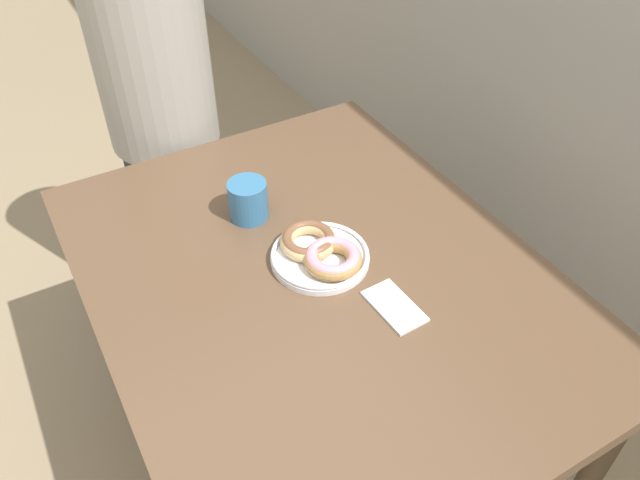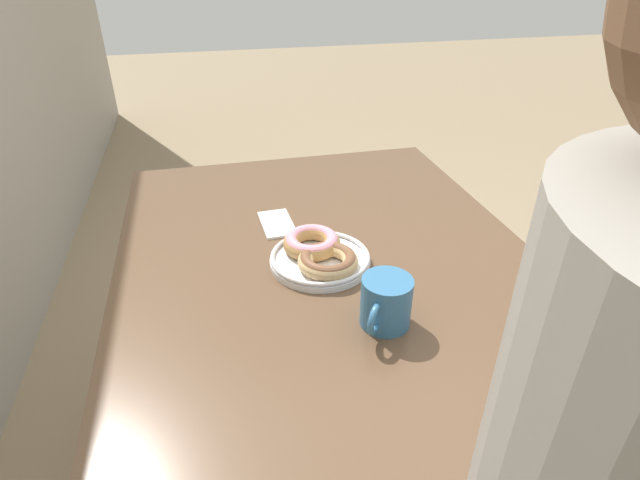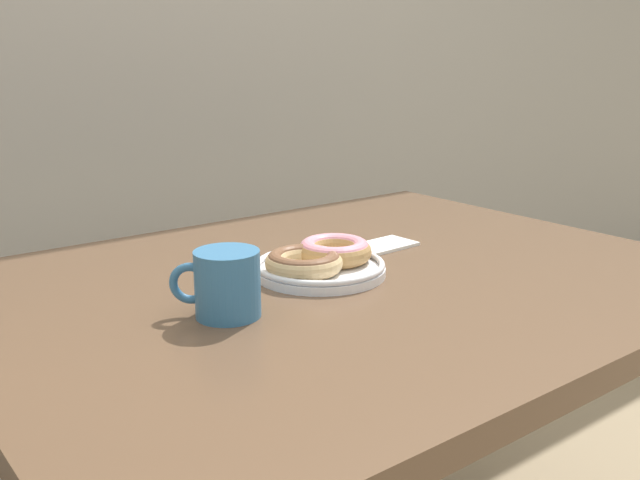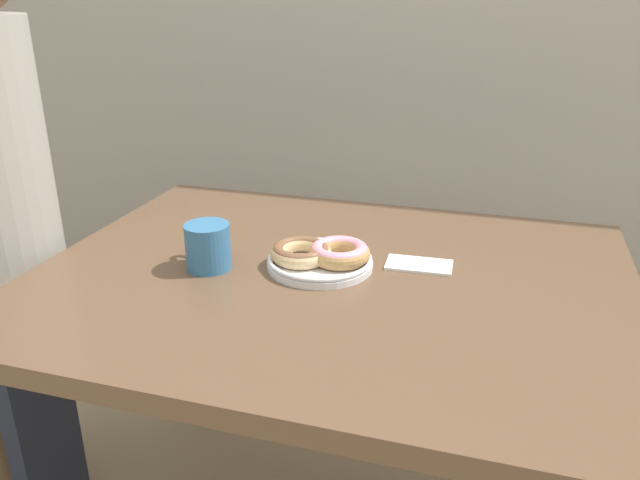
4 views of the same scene
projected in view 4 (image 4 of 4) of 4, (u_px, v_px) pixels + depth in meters
The scene contains 4 objects.
dining_table at pixel (330, 307), 1.28m from camera, with size 1.19×0.92×0.78m.
donut_plate at pixel (321, 256), 1.28m from camera, with size 0.25×0.22×0.05m.
coffee_mug at pixel (207, 246), 1.27m from camera, with size 0.11×0.10×0.09m.
napkin at pixel (419, 265), 1.29m from camera, with size 0.14×0.08×0.01m.
Camera 4 is at (0.31, -0.99, 1.31)m, focal length 35.00 mm.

